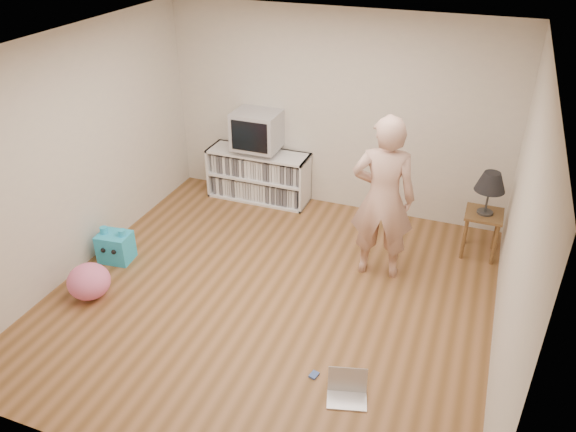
# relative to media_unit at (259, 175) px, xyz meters

# --- Properties ---
(ground) EXTENTS (4.50, 4.50, 0.00)m
(ground) POSITION_rel_media_unit_xyz_m (1.00, -2.04, -0.35)
(ground) COLOR brown
(ground) RESTS_ON ground
(walls) EXTENTS (4.52, 4.52, 2.60)m
(walls) POSITION_rel_media_unit_xyz_m (1.00, -2.04, 0.95)
(walls) COLOR beige
(walls) RESTS_ON ground
(ceiling) EXTENTS (4.50, 4.50, 0.01)m
(ceiling) POSITION_rel_media_unit_xyz_m (1.00, -2.04, 2.25)
(ceiling) COLOR white
(ceiling) RESTS_ON walls
(media_unit) EXTENTS (1.40, 0.45, 0.70)m
(media_unit) POSITION_rel_media_unit_xyz_m (0.00, 0.00, 0.00)
(media_unit) COLOR white
(media_unit) RESTS_ON ground
(dvd_deck) EXTENTS (0.45, 0.35, 0.07)m
(dvd_deck) POSITION_rel_media_unit_xyz_m (0.00, -0.02, 0.39)
(dvd_deck) COLOR gray
(dvd_deck) RESTS_ON media_unit
(crt_tv) EXTENTS (0.60, 0.53, 0.50)m
(crt_tv) POSITION_rel_media_unit_xyz_m (0.00, -0.02, 0.67)
(crt_tv) COLOR #AEAEB3
(crt_tv) RESTS_ON dvd_deck
(side_table) EXTENTS (0.42, 0.42, 0.55)m
(side_table) POSITION_rel_media_unit_xyz_m (2.99, -0.39, 0.07)
(side_table) COLOR brown
(side_table) RESTS_ON ground
(table_lamp) EXTENTS (0.34, 0.34, 0.52)m
(table_lamp) POSITION_rel_media_unit_xyz_m (2.99, -0.39, 0.59)
(table_lamp) COLOR #333333
(table_lamp) RESTS_ON side_table
(person) EXTENTS (0.73, 0.53, 1.87)m
(person) POSITION_rel_media_unit_xyz_m (1.95, -1.17, 0.58)
(person) COLOR #D4A490
(person) RESTS_ON ground
(laptop) EXTENTS (0.39, 0.35, 0.23)m
(laptop) POSITION_rel_media_unit_xyz_m (2.13, -3.06, -0.29)
(laptop) COLOR silver
(laptop) RESTS_ON ground
(playing_cards) EXTENTS (0.08, 0.10, 0.02)m
(playing_cards) POSITION_rel_media_unit_xyz_m (1.79, -2.95, -0.34)
(playing_cards) COLOR #405DAC
(playing_cards) RESTS_ON ground
(plush_blue) EXTENTS (0.39, 0.35, 0.42)m
(plush_blue) POSITION_rel_media_unit_xyz_m (-0.95, -2.02, -0.17)
(plush_blue) COLOR #22AFDF
(plush_blue) RESTS_ON ground
(plush_pink) EXTENTS (0.55, 0.55, 0.38)m
(plush_pink) POSITION_rel_media_unit_xyz_m (-0.79, -2.70, -0.16)
(plush_pink) COLOR pink
(plush_pink) RESTS_ON ground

